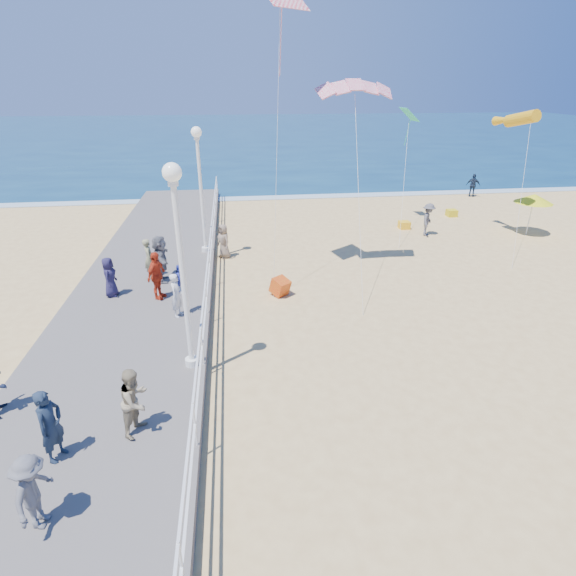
{
  "coord_description": "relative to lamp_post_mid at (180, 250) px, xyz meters",
  "views": [
    {
      "loc": [
        -4.05,
        -10.36,
        7.32
      ],
      "look_at": [
        -2.5,
        2.0,
        1.6
      ],
      "focal_mm": 28.0,
      "sensor_mm": 36.0,
      "label": 1
    }
  ],
  "objects": [
    {
      "name": "ground",
      "position": [
        5.35,
        0.0,
        -3.66
      ],
      "size": [
        160.0,
        160.0,
        0.0
      ],
      "primitive_type": "plane",
      "color": "#DAB772",
      "rests_on": "ground"
    },
    {
      "name": "ocean",
      "position": [
        5.35,
        65.0,
        -3.65
      ],
      "size": [
        160.0,
        90.0,
        0.05
      ],
      "primitive_type": "cube",
      "color": "#0D314E",
      "rests_on": "ground"
    },
    {
      "name": "surf_line",
      "position": [
        5.35,
        20.5,
        -3.63
      ],
      "size": [
        160.0,
        1.2,
        0.04
      ],
      "primitive_type": "cube",
      "color": "silver",
      "rests_on": "ground"
    },
    {
      "name": "boardwalk",
      "position": [
        -2.15,
        0.0,
        -3.46
      ],
      "size": [
        5.0,
        44.0,
        0.4
      ],
      "primitive_type": "cube",
      "color": "slate",
      "rests_on": "ground"
    },
    {
      "name": "railing",
      "position": [
        0.3,
        0.0,
        -2.41
      ],
      "size": [
        0.05,
        42.0,
        0.55
      ],
      "color": "white",
      "rests_on": "boardwalk"
    },
    {
      "name": "lamp_post_mid",
      "position": [
        0.0,
        0.0,
        0.0
      ],
      "size": [
        0.44,
        0.44,
        5.32
      ],
      "color": "white",
      "rests_on": "boardwalk"
    },
    {
      "name": "lamp_post_far",
      "position": [
        0.0,
        9.0,
        0.0
      ],
      "size": [
        0.44,
        0.44,
        5.32
      ],
      "color": "white",
      "rests_on": "boardwalk"
    },
    {
      "name": "woman_holding_toddler",
      "position": [
        -0.62,
        2.91,
        -2.53
      ],
      "size": [
        0.51,
        0.62,
        1.47
      ],
      "primitive_type": "imported",
      "rotation": [
        0.0,
        0.0,
        1.22
      ],
      "color": "silver",
      "rests_on": "boardwalk"
    },
    {
      "name": "toddler_held",
      "position": [
        -0.47,
        3.06,
        -1.98
      ],
      "size": [
        0.45,
        0.5,
        0.85
      ],
      "primitive_type": "imported",
      "rotation": [
        0.0,
        0.0,
        1.22
      ],
      "color": "#2D38A9",
      "rests_on": "boardwalk"
    },
    {
      "name": "spectator_0",
      "position": [
        -2.46,
        -2.98,
        -2.46
      ],
      "size": [
        0.56,
        0.68,
        1.61
      ],
      "primitive_type": "imported",
      "rotation": [
        0.0,
        0.0,
        1.22
      ],
      "color": "#192537",
      "rests_on": "boardwalk"
    },
    {
      "name": "spectator_1",
      "position": [
        -0.96,
        -2.39,
        -2.48
      ],
      "size": [
        0.85,
        0.93,
        1.56
      ],
      "primitive_type": "imported",
      "rotation": [
        0.0,
        0.0,
        1.16
      ],
      "color": "gray",
      "rests_on": "boardwalk"
    },
    {
      "name": "spectator_2",
      "position": [
        -2.22,
        -4.53,
        -2.53
      ],
      "size": [
        0.66,
        1.01,
        1.47
      ],
      "primitive_type": "imported",
      "rotation": [
        0.0,
        0.0,
        1.44
      ],
      "color": "#59595E",
      "rests_on": "boardwalk"
    },
    {
      "name": "spectator_3",
      "position": [
        -1.43,
        4.32,
        -2.41
      ],
      "size": [
        0.78,
        1.09,
        1.71
      ],
      "primitive_type": "imported",
      "rotation": [
        0.0,
        0.0,
        1.17
      ],
      "color": "red",
      "rests_on": "boardwalk"
    },
    {
      "name": "spectator_4",
      "position": [
        -3.11,
        4.75,
        -2.54
      ],
      "size": [
        0.51,
        0.74,
        1.43
      ],
      "primitive_type": "imported",
      "rotation": [
        0.0,
        0.0,
        1.49
      ],
      "color": "#201C3D",
      "rests_on": "boardwalk"
    },
    {
      "name": "spectator_5",
      "position": [
        -1.48,
        5.86,
        -2.36
      ],
      "size": [
        0.73,
        1.72,
        1.8
      ],
      "primitive_type": "imported",
      "rotation": [
        0.0,
        0.0,
        1.69
      ],
      "color": "slate",
      "rests_on": "boardwalk"
    },
    {
      "name": "spectator_6",
      "position": [
        -1.99,
        6.32,
        -2.49
      ],
      "size": [
        0.46,
        0.62,
        1.54
      ],
      "primitive_type": "imported",
      "rotation": [
        0.0,
        0.0,
        1.74
      ],
      "color": "gray",
      "rests_on": "boardwalk"
    },
    {
      "name": "beach_walker_a",
      "position": [
        11.32,
        11.16,
        -2.81
      ],
      "size": [
        1.12,
        1.26,
        1.7
      ],
      "primitive_type": "imported",
      "rotation": [
        0.0,
        0.0,
        1.0
      ],
      "color": "#514F54",
      "rests_on": "ground"
    },
    {
      "name": "beach_walker_b",
      "position": [
        18.02,
        19.18,
        -2.87
      ],
      "size": [
        1.0,
        0.79,
        1.58
      ],
      "primitive_type": "imported",
      "rotation": [
        0.0,
        0.0,
        2.63
      ],
      "color": "#1B283C",
      "rests_on": "ground"
    },
    {
      "name": "beach_walker_c",
      "position": [
        0.81,
        9.18,
        -2.88
      ],
      "size": [
        0.83,
        0.91,
        1.57
      ],
      "primitive_type": "imported",
      "rotation": [
        0.0,
        0.0,
        -1.02
      ],
      "color": "#7D6956",
      "rests_on": "ground"
    },
    {
      "name": "box_kite",
      "position": [
        2.91,
        4.84,
        -3.36
      ],
      "size": [
        0.87,
        0.9,
        0.74
      ],
      "primitive_type": "cube",
      "rotation": [
        0.31,
        0.0,
        0.67
      ],
      "color": "red",
      "rests_on": "ground"
    },
    {
      "name": "beach_umbrella",
      "position": [
        16.65,
        10.67,
        -1.75
      ],
      "size": [
        1.9,
        1.9,
        2.14
      ],
      "color": "white",
      "rests_on": "ground"
    },
    {
      "name": "beach_chair_left",
      "position": [
        10.6,
        12.47,
        -3.46
      ],
      "size": [
        0.55,
        0.55,
        0.4
      ],
      "primitive_type": "cube",
      "color": "yellow",
      "rests_on": "ground"
    },
    {
      "name": "beach_chair_right",
      "position": [
        14.31,
        14.52,
        -3.46
      ],
      "size": [
        0.55,
        0.55,
        0.4
      ],
      "primitive_type": "cube",
      "color": "gold",
      "rests_on": "ground"
    },
    {
      "name": "kite_parafoil",
      "position": [
        5.92,
        6.97,
        3.59
      ],
      "size": [
        2.85,
        0.94,
        0.65
      ],
      "primitive_type": null,
      "rotation": [
        0.44,
        0.0,
        0.0
      ],
      "color": "#D31848"
    },
    {
      "name": "kite_windsock",
      "position": [
        14.62,
        9.98,
        2.16
      ],
      "size": [
        1.05,
        2.91,
        1.13
      ],
      "primitive_type": "cylinder",
      "rotation": [
        1.36,
        0.0,
        0.17
      ],
      "color": "orange"
    },
    {
      "name": "kite_diamond_green",
      "position": [
        10.79,
        13.94,
        2.12
      ],
      "size": [
        0.86,
        1.08,
        0.69
      ],
      "primitive_type": "cube",
      "rotation": [
        0.71,
        0.0,
        1.64
      ],
      "color": "#2AC789"
    }
  ]
}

